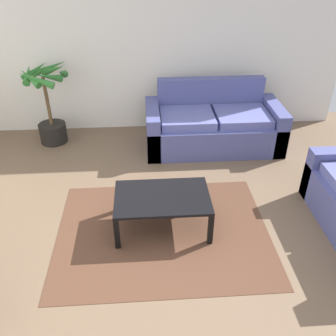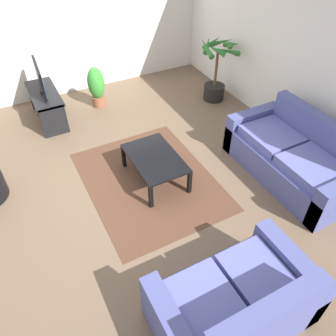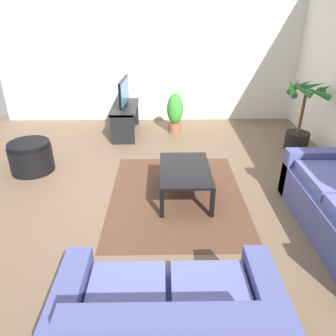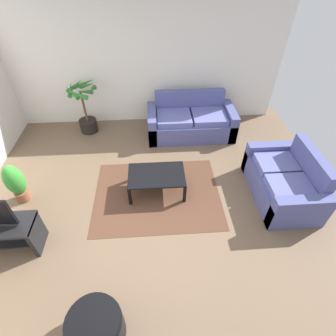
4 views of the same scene
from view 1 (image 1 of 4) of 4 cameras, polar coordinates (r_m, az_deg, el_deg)
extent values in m
plane|color=brown|center=(3.59, -2.21, -14.76)|extent=(6.60, 6.60, 0.00)
cube|color=silver|center=(5.58, -3.76, 19.20)|extent=(6.00, 0.06, 2.70)
cube|color=#4C518C|center=(5.37, 6.97, 5.44)|extent=(1.91, 0.90, 0.42)
cube|color=#4C518C|center=(5.52, 6.61, 11.37)|extent=(1.55, 0.16, 0.48)
cube|color=#4C518C|center=(5.23, -2.37, 6.15)|extent=(0.18, 0.90, 0.62)
cube|color=#4C518C|center=(5.55, 15.91, 6.48)|extent=(0.18, 0.90, 0.62)
cube|color=#5D63A4|center=(5.15, 2.98, 7.76)|extent=(0.74, 0.66, 0.12)
cube|color=#5D63A4|center=(5.29, 11.42, 7.86)|extent=(0.74, 0.66, 0.12)
cube|color=black|center=(3.74, -0.90, -4.58)|extent=(0.97, 0.63, 0.03)
cube|color=black|center=(3.66, -7.94, -10.05)|extent=(0.05, 0.05, 0.37)
cube|color=black|center=(3.69, 6.62, -9.39)|extent=(0.05, 0.05, 0.37)
cube|color=black|center=(4.10, -7.57, -4.58)|extent=(0.05, 0.05, 0.37)
cube|color=black|center=(4.13, 5.29, -4.05)|extent=(0.05, 0.05, 0.37)
cube|color=#513323|center=(3.91, -0.77, -9.87)|extent=(2.20, 1.70, 0.01)
cylinder|color=black|center=(5.74, -17.40, 5.25)|extent=(0.39, 0.39, 0.29)
cylinder|color=brown|center=(5.54, -18.24, 9.78)|extent=(0.05, 0.05, 0.70)
cone|color=#2C712D|center=(5.36, -16.16, 14.01)|extent=(0.13, 0.53, 0.28)
cone|color=#2C712D|center=(5.55, -17.35, 14.41)|extent=(0.42, 0.33, 0.25)
cone|color=#2C712D|center=(5.64, -18.00, 14.60)|extent=(0.54, 0.18, 0.29)
cone|color=#2C712D|center=(5.58, -20.01, 14.06)|extent=(0.38, 0.35, 0.24)
cone|color=#2C712D|center=(5.45, -20.95, 13.44)|extent=(0.12, 0.39, 0.23)
cone|color=#2C712D|center=(5.31, -20.70, 13.01)|extent=(0.37, 0.34, 0.24)
cone|color=#2C712D|center=(5.20, -19.79, 12.81)|extent=(0.48, 0.15, 0.26)
cone|color=#2C712D|center=(5.25, -17.98, 13.33)|extent=(0.35, 0.32, 0.22)
camera|label=2|loc=(3.70, 70.90, 23.40)|focal=35.54mm
camera|label=3|loc=(4.60, 52.16, 15.69)|focal=34.43mm
camera|label=4|loc=(0.79, 164.86, 45.71)|focal=27.21mm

